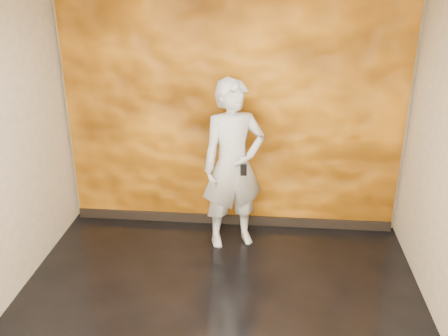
% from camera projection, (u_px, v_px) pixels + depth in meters
% --- Properties ---
extents(room, '(4.02, 4.02, 2.81)m').
position_uv_depth(room, '(213.00, 187.00, 3.96)').
color(room, black).
rests_on(room, ground).
extents(feature_wall, '(3.90, 0.06, 2.75)m').
position_uv_depth(feature_wall, '(232.00, 117.00, 5.76)').
color(feature_wall, orange).
rests_on(feature_wall, ground).
extents(baseboard, '(3.90, 0.04, 0.12)m').
position_uv_depth(baseboard, '(231.00, 219.00, 6.24)').
color(baseboard, black).
rests_on(baseboard, ground).
extents(man, '(0.82, 0.69, 1.93)m').
position_uv_depth(man, '(233.00, 165.00, 5.50)').
color(man, '#9A9FA8').
rests_on(man, ground).
extents(phone, '(0.07, 0.02, 0.13)m').
position_uv_depth(phone, '(244.00, 170.00, 5.22)').
color(phone, black).
rests_on(phone, man).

